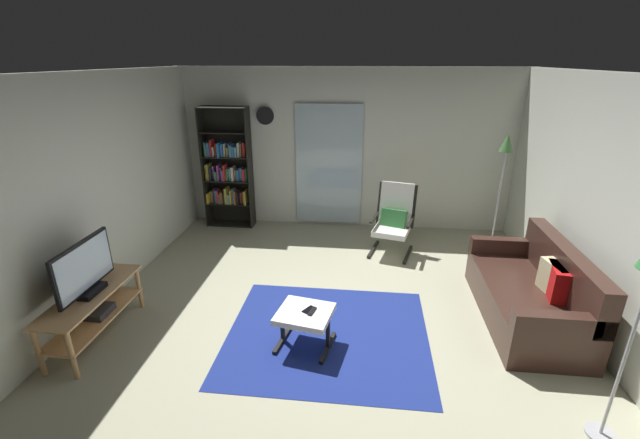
# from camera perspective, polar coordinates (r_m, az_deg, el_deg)

# --- Properties ---
(ground_plane) EXTENTS (7.02, 7.02, 0.00)m
(ground_plane) POSITION_cam_1_polar(r_m,az_deg,el_deg) (4.78, 1.37, -13.51)
(ground_plane) COLOR #A4A387
(wall_back) EXTENTS (5.60, 0.06, 2.60)m
(wall_back) POSITION_cam_1_polar(r_m,az_deg,el_deg) (6.97, 3.62, 9.41)
(wall_back) COLOR silver
(wall_back) RESTS_ON ground
(wall_left) EXTENTS (0.06, 6.00, 2.60)m
(wall_left) POSITION_cam_1_polar(r_m,az_deg,el_deg) (5.15, -29.99, 2.27)
(wall_left) COLOR silver
(wall_left) RESTS_ON ground
(wall_right) EXTENTS (0.06, 6.00, 2.60)m
(wall_right) POSITION_cam_1_polar(r_m,az_deg,el_deg) (4.79, 35.65, -0.17)
(wall_right) COLOR silver
(wall_right) RESTS_ON ground
(glass_door_panel) EXTENTS (1.10, 0.01, 2.00)m
(glass_door_panel) POSITION_cam_1_polar(r_m,az_deg,el_deg) (6.98, 1.19, 7.36)
(glass_door_panel) COLOR silver
(area_rug) EXTENTS (2.09, 1.86, 0.01)m
(area_rug) POSITION_cam_1_polar(r_m,az_deg,el_deg) (4.56, 1.08, -15.43)
(area_rug) COLOR navy
(area_rug) RESTS_ON ground
(tv_stand) EXTENTS (0.42, 1.27, 0.53)m
(tv_stand) POSITION_cam_1_polar(r_m,az_deg,el_deg) (4.91, -28.53, -10.58)
(tv_stand) COLOR tan
(tv_stand) RESTS_ON ground
(television) EXTENTS (0.20, 0.83, 0.55)m
(television) POSITION_cam_1_polar(r_m,az_deg,el_deg) (4.71, -29.48, -6.05)
(television) COLOR black
(television) RESTS_ON tv_stand
(bookshelf_near_tv) EXTENTS (0.79, 0.30, 2.01)m
(bookshelf_near_tv) POSITION_cam_1_polar(r_m,az_deg,el_deg) (7.19, -12.51, 6.50)
(bookshelf_near_tv) COLOR black
(bookshelf_near_tv) RESTS_ON ground
(leather_sofa) EXTENTS (0.85, 1.82, 0.87)m
(leather_sofa) POSITION_cam_1_polar(r_m,az_deg,el_deg) (5.18, 27.02, -9.08)
(leather_sofa) COLOR #38221B
(leather_sofa) RESTS_ON ground
(lounge_armchair) EXTENTS (0.70, 0.77, 1.02)m
(lounge_armchair) POSITION_cam_1_polar(r_m,az_deg,el_deg) (6.22, 10.07, 0.30)
(lounge_armchair) COLOR black
(lounge_armchair) RESTS_ON ground
(ottoman) EXTENTS (0.60, 0.57, 0.40)m
(ottoman) POSITION_cam_1_polar(r_m,az_deg,el_deg) (4.24, -2.10, -13.22)
(ottoman) COLOR white
(ottoman) RESTS_ON ground
(tv_remote) EXTENTS (0.08, 0.15, 0.02)m
(tv_remote) POSITION_cam_1_polar(r_m,az_deg,el_deg) (4.18, -1.08, -12.41)
(tv_remote) COLOR black
(tv_remote) RESTS_ON ottoman
(cell_phone) EXTENTS (0.13, 0.15, 0.01)m
(cell_phone) POSITION_cam_1_polar(r_m,az_deg,el_deg) (4.21, -1.55, -12.22)
(cell_phone) COLOR black
(cell_phone) RESTS_ON ottoman
(floor_lamp_by_shelf) EXTENTS (0.22, 0.22, 1.79)m
(floor_lamp_by_shelf) POSITION_cam_1_polar(r_m,az_deg,el_deg) (6.22, 23.93, 7.50)
(floor_lamp_by_shelf) COLOR #A5A5AD
(floor_lamp_by_shelf) RESTS_ON ground
(wall_clock) EXTENTS (0.29, 0.03, 0.29)m
(wall_clock) POSITION_cam_1_polar(r_m,az_deg,el_deg) (6.99, -7.51, 13.89)
(wall_clock) COLOR silver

